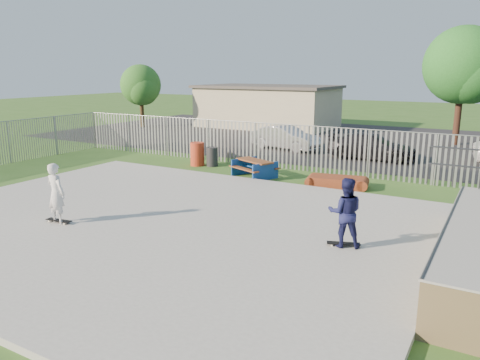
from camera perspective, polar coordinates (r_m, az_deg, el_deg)
The scene contains 17 objects.
ground at distance 13.71m, azimuth -10.03°, elevation -5.38°, with size 120.00×120.00×0.00m, color #366121.
concrete_slab at distance 13.69m, azimuth -10.05°, elevation -5.08°, with size 15.00×12.00×0.15m, color #9F9E99.
fence at distance 16.63m, azimuth 2.67°, elevation 1.67°, with size 26.04×16.02×2.00m.
picnic_table at distance 19.39m, azimuth 1.78°, elevation 1.44°, with size 2.12×1.96×0.72m.
funbox at distance 18.14m, azimuth 11.74°, elevation -0.22°, with size 2.08×1.31×0.39m.
trash_bin_red at distance 21.80m, azimuth -5.23°, elevation 3.17°, with size 0.65×0.65×1.08m, color #B1341B.
trash_bin_grey at distance 21.62m, azimuth -3.41°, elevation 2.85°, with size 0.53×0.53×0.88m, color #252427.
parking_lot at distance 30.42m, azimuth 13.53°, elevation 4.71°, with size 40.00×18.00×0.02m, color black.
car_silver at distance 26.17m, azimuth 5.59°, elevation 5.15°, with size 1.39×3.99×1.31m, color silver.
car_dark at distance 24.09m, azimuth 15.77°, elevation 3.96°, with size 1.77×4.36×1.26m, color black.
building at distance 36.88m, azimuth 3.38°, elevation 8.99°, with size 10.40×6.40×3.20m.
tree_left at distance 37.45m, azimuth -12.01°, elevation 11.25°, with size 3.10×3.10×4.78m.
tree_mid at distance 30.40m, azimuth 25.54°, elevation 12.50°, with size 4.43×4.43×6.84m.
skateboard_a at distance 11.79m, azimuth 12.50°, elevation -7.67°, with size 0.82×0.47×0.08m.
skateboard_b at distance 14.16m, azimuth -21.22°, elevation -4.70°, with size 0.82×0.28×0.08m.
skater_navy at distance 11.52m, azimuth 12.70°, elevation -3.88°, with size 0.83×0.65×1.71m, color #161945.
skater_white at distance 13.94m, azimuth -21.50°, elevation -1.51°, with size 0.62×0.41×1.71m, color silver.
Camera 1 is at (8.44, -9.90, 4.33)m, focal length 35.00 mm.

